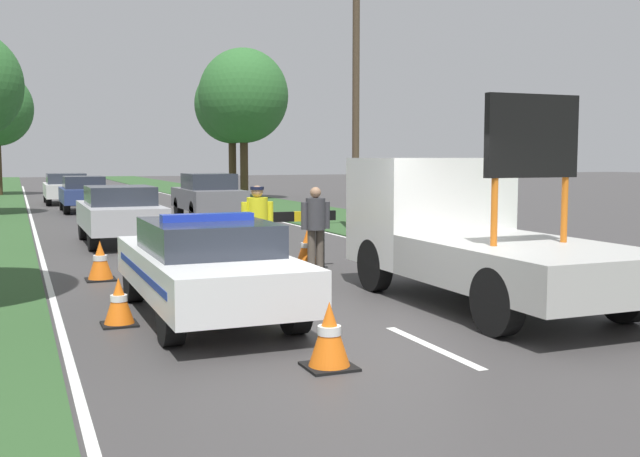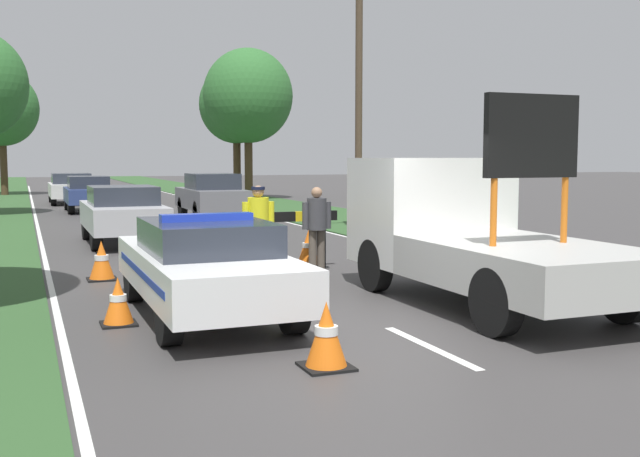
# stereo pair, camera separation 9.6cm
# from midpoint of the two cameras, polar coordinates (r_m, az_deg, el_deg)

# --- Properties ---
(ground_plane) EXTENTS (160.00, 160.00, 0.00)m
(ground_plane) POSITION_cam_midpoint_polar(r_m,az_deg,el_deg) (10.02, 4.26, -7.19)
(ground_plane) COLOR #3D3A3A
(lane_markings) EXTENTS (7.98, 66.70, 0.01)m
(lane_markings) POSITION_cam_midpoint_polar(r_m,az_deg,el_deg) (28.57, -13.29, 0.91)
(lane_markings) COLOR silver
(lane_markings) RESTS_ON ground
(grass_verge_right) EXTENTS (4.34, 120.00, 0.03)m
(grass_verge_right) POSITION_cam_midpoint_polar(r_m,az_deg,el_deg) (30.71, -1.95, 1.38)
(grass_verge_right) COLOR #2D5128
(grass_verge_right) RESTS_ON ground
(police_car) EXTENTS (1.79, 4.78, 1.43)m
(police_car) POSITION_cam_midpoint_polar(r_m,az_deg,el_deg) (10.42, -8.95, -2.76)
(police_car) COLOR white
(police_car) RESTS_ON ground
(work_truck) EXTENTS (2.27, 5.33, 3.03)m
(work_truck) POSITION_cam_midpoint_polar(r_m,az_deg,el_deg) (11.75, 10.85, -0.18)
(work_truck) COLOR white
(work_truck) RESTS_ON ground
(road_barrier) EXTENTS (2.63, 0.08, 1.14)m
(road_barrier) POSITION_cam_midpoint_polar(r_m,az_deg,el_deg) (14.44, -3.85, 0.45)
(road_barrier) COLOR black
(road_barrier) RESTS_ON ground
(police_officer) EXTENTS (0.60, 0.38, 1.68)m
(police_officer) POSITION_cam_midpoint_polar(r_m,az_deg,el_deg) (13.63, -5.00, 0.41)
(police_officer) COLOR #191E38
(police_officer) RESTS_ON ground
(pedestrian_civilian) EXTENTS (0.58, 0.37, 1.63)m
(pedestrian_civilian) POSITION_cam_midpoint_polar(r_m,az_deg,el_deg) (14.27, -0.54, 0.48)
(pedestrian_civilian) COLOR brown
(pedestrian_civilian) RESTS_ON ground
(traffic_cone_near_police) EXTENTS (0.51, 0.51, 0.70)m
(traffic_cone_near_police) POSITION_cam_midpoint_polar(r_m,az_deg,el_deg) (7.84, 0.36, -8.13)
(traffic_cone_near_police) COLOR black
(traffic_cone_near_police) RESTS_ON ground
(traffic_cone_centre_front) EXTENTS (0.53, 0.53, 0.73)m
(traffic_cone_centre_front) POSITION_cam_midpoint_polar(r_m,az_deg,el_deg) (15.20, -1.18, -1.47)
(traffic_cone_centre_front) COLOR black
(traffic_cone_centre_front) RESTS_ON ground
(traffic_cone_near_truck) EXTENTS (0.46, 0.46, 0.63)m
(traffic_cone_near_truck) POSITION_cam_midpoint_polar(r_m,az_deg,el_deg) (10.16, -15.34, -5.40)
(traffic_cone_near_truck) COLOR black
(traffic_cone_near_truck) RESTS_ON ground
(traffic_cone_behind_barrier) EXTENTS (0.52, 0.52, 0.71)m
(traffic_cone_behind_barrier) POSITION_cam_midpoint_polar(r_m,az_deg,el_deg) (13.93, -16.59, -2.37)
(traffic_cone_behind_barrier) COLOR black
(traffic_cone_behind_barrier) RESTS_ON ground
(traffic_cone_lane_edge) EXTENTS (0.48, 0.48, 0.66)m
(traffic_cone_lane_edge) POSITION_cam_midpoint_polar(r_m,az_deg,el_deg) (14.81, -11.34, -1.89)
(traffic_cone_lane_edge) COLOR black
(traffic_cone_lane_edge) RESTS_ON ground
(queued_car_sedan_silver) EXTENTS (1.80, 4.33, 1.47)m
(queued_car_sedan_silver) POSITION_cam_midpoint_polar(r_m,az_deg,el_deg) (19.64, -15.14, 1.15)
(queued_car_sedan_silver) COLOR #B2B2B7
(queued_car_sedan_silver) RESTS_ON ground
(queued_car_suv_grey) EXTENTS (1.82, 4.31, 1.62)m
(queued_car_suv_grey) POSITION_cam_midpoint_polar(r_m,az_deg,el_deg) (27.04, -8.61, 2.50)
(queued_car_suv_grey) COLOR slate
(queued_car_suv_grey) RESTS_ON ground
(queued_car_hatch_blue) EXTENTS (1.74, 4.01, 1.44)m
(queued_car_hatch_blue) POSITION_cam_midpoint_polar(r_m,az_deg,el_deg) (31.69, -17.64, 2.60)
(queued_car_hatch_blue) COLOR navy
(queued_car_hatch_blue) RESTS_ON ground
(queued_car_van_white) EXTENTS (1.95, 4.45, 1.44)m
(queued_car_van_white) POSITION_cam_midpoint_polar(r_m,az_deg,el_deg) (37.47, -18.84, 2.95)
(queued_car_van_white) COLOR silver
(queued_car_van_white) RESTS_ON ground
(roadside_tree_mid_right) EXTENTS (4.62, 4.62, 7.78)m
(roadside_tree_mid_right) POSITION_cam_midpoint_polar(r_m,az_deg,el_deg) (39.27, -5.92, 10.00)
(roadside_tree_mid_right) COLOR #42301E
(roadside_tree_mid_right) RESTS_ON ground
(roadside_tree_far_left) EXTENTS (3.89, 3.89, 7.00)m
(roadside_tree_far_left) POSITION_cam_midpoint_polar(r_m,az_deg,el_deg) (39.90, -6.80, 9.34)
(roadside_tree_far_left) COLOR #42301E
(roadside_tree_far_left) RESTS_ON ground
(utility_pole) EXTENTS (1.20, 0.20, 8.44)m
(utility_pole) POSITION_cam_midpoint_polar(r_m,az_deg,el_deg) (21.31, 2.63, 11.21)
(utility_pole) COLOR #473828
(utility_pole) RESTS_ON ground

